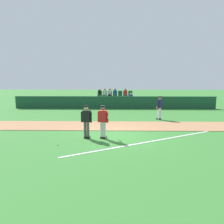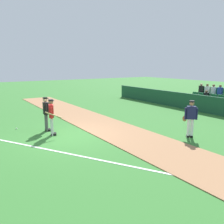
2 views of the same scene
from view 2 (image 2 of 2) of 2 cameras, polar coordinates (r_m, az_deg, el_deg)
The scene contains 9 objects.
ground_plane at distance 11.74m, azimuth -10.37°, elevation -5.62°, with size 80.00×80.00×0.00m, color #33702D.
infield_dirt_path at distance 12.81m, azimuth -0.38°, elevation -3.91°, with size 28.00×2.74×0.03m, color #9E704C.
foul_line_chalk at distance 8.96m, azimuth -5.72°, elevation -10.88°, with size 12.00×0.10×0.01m, color white.
dugout_fence at distance 18.16m, azimuth 21.18°, elevation 1.80°, with size 20.00×0.16×1.23m, color #19472D.
stadium_bleachers at distance 19.38m, azimuth 23.67°, elevation 1.90°, with size 4.45×2.10×1.90m.
batter_red_jersey at distance 11.76m, azimuth -14.31°, elevation -0.88°, with size 0.59×0.80×1.76m.
umpire_home_plate at distance 12.57m, azimuth -15.53°, elevation -0.02°, with size 0.58×0.35×1.76m.
runner_navy_jersey at distance 11.62m, azimuth 18.34°, elevation -1.28°, with size 0.55×0.51×1.76m.
baseball at distance 13.66m, azimuth -21.94°, elevation -3.69°, with size 0.07×0.07×0.07m, color white.
Camera 2 is at (10.38, -4.29, 3.39)m, focal length 38.07 mm.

